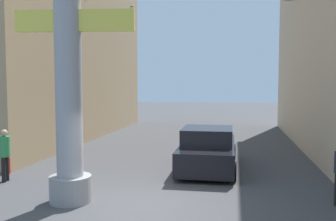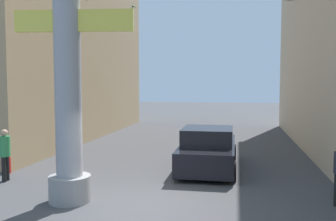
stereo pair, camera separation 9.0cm
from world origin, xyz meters
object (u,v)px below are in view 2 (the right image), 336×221
Objects in this scene: palm_tree_mid_left at (78,38)px; pedestrian_curb_left at (5,151)px; neon_sign_pole at (67,22)px; pedestrian_mid_right at (311,133)px; car_lead at (208,150)px; palm_tree_far_left at (117,44)px; street_lamp at (331,61)px; fire_hydrant at (8,163)px.

palm_tree_mid_left reaches higher than pedestrian_curb_left.
neon_sign_pole is 5.79× the size of pedestrian_curb_left.
pedestrian_mid_right is (12.10, -2.61, -4.72)m from palm_tree_mid_left.
pedestrian_curb_left reaches higher than pedestrian_mid_right.
car_lead is 16.61m from palm_tree_far_left.
palm_tree_far_left is at bearing 95.69° from pedestrian_curb_left.
palm_tree_mid_left reaches higher than car_lead.
palm_tree_mid_left is (-7.82, 6.20, 4.99)m from car_lead.
palm_tree_far_left is (-12.39, 12.59, 2.11)m from street_lamp.
palm_tree_mid_left is 13.20× the size of fire_hydrant.
street_lamp is at bearing 20.23° from pedestrian_curb_left.
fire_hydrant is (-11.17, -5.62, -0.62)m from pedestrian_mid_right.
palm_tree_far_left is 1.00× the size of palm_tree_mid_left.
street_lamp is at bearing 14.75° from fire_hydrant.
pedestrian_mid_right is (4.28, 3.60, 0.27)m from car_lead.
neon_sign_pole is at bearing -144.58° from street_lamp.
palm_tree_far_left is at bearing 140.91° from pedestrian_mid_right.
palm_tree_mid_left is (-4.48, 10.77, 0.95)m from neon_sign_pole.
neon_sign_pole is at bearing -75.68° from palm_tree_far_left.
palm_tree_mid_left reaches higher than fire_hydrant.
fire_hydrant is (-6.89, -2.03, -0.35)m from car_lead.
pedestrian_mid_right reaches higher than car_lead.
car_lead is at bearing -59.55° from palm_tree_far_left.
palm_tree_far_left is 7.35m from palm_tree_mid_left.
street_lamp is at bearing 12.16° from car_lead.
palm_tree_far_left is (-7.96, 13.54, 5.40)m from car_lead.
neon_sign_pole reaches higher than pedestrian_mid_right.
palm_tree_far_left is 5.62× the size of pedestrian_curb_left.
car_lead is at bearing 53.85° from neon_sign_pole.
pedestrian_curb_left reaches higher than fire_hydrant.
palm_tree_far_left reaches higher than pedestrian_curb_left.
fire_hydrant is (-3.56, 2.54, -4.39)m from neon_sign_pole.
palm_tree_far_left is at bearing 91.09° from palm_tree_mid_left.
pedestrian_curb_left is 2.35× the size of fire_hydrant.
palm_tree_far_left is at bearing 93.92° from fire_hydrant.
palm_tree_far_left is 16.63m from fire_hydrant.
palm_tree_far_left reaches higher than car_lead.
neon_sign_pole is 11.79m from pedestrian_mid_right.
pedestrian_mid_right is 12.48m from pedestrian_curb_left.
street_lamp is 0.69× the size of palm_tree_far_left.
neon_sign_pole is at bearing -133.03° from pedestrian_mid_right.
neon_sign_pole is 1.99× the size of car_lead.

